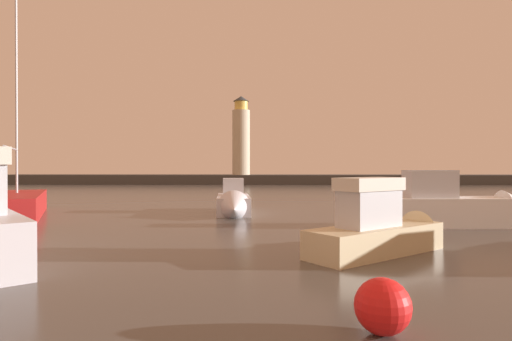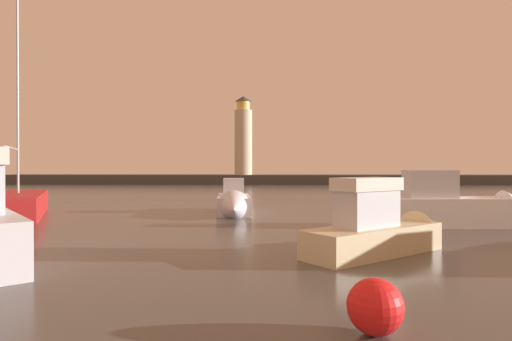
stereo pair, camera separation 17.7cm
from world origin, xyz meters
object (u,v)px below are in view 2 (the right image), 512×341
object	(u,v)px
motorboat_1	(460,208)
lighthouse	(243,138)
motorboat_0	(234,203)
mooring_buoy	(375,307)
motorboat_3	(386,229)
sailboat_moored	(16,204)

from	to	relation	value
motorboat_1	lighthouse	bearing A→B (deg)	105.18
motorboat_0	motorboat_1	size ratio (longest dim) A/B	0.84
motorboat_1	mooring_buoy	bearing A→B (deg)	-119.04
lighthouse	mooring_buoy	size ratio (longest dim) A/B	13.93
motorboat_1	motorboat_3	world-z (taller)	motorboat_1
motorboat_1	sailboat_moored	size ratio (longest dim) A/B	0.51
lighthouse	motorboat_1	distance (m)	49.46
motorboat_3	mooring_buoy	xyz separation A→B (m)	(-1.98, -6.55, -0.28)
motorboat_0	mooring_buoy	distance (m)	17.12
motorboat_0	motorboat_3	xyz separation A→B (m)	(5.68, -10.17, 0.10)
motorboat_0	motorboat_1	distance (m)	11.44
motorboat_3	motorboat_1	bearing A→B (deg)	50.08
motorboat_0	mooring_buoy	bearing A→B (deg)	-77.51
motorboat_1	motorboat_0	bearing A→B (deg)	158.05
motorboat_1	sailboat_moored	bearing A→B (deg)	172.40
motorboat_0	sailboat_moored	xyz separation A→B (m)	(-11.66, -1.30, 0.04)
motorboat_0	sailboat_moored	bearing A→B (deg)	-173.63
lighthouse	motorboat_0	size ratio (longest dim) A/B	1.98
lighthouse	motorboat_0	xyz separation A→B (m)	(2.23, -43.04, -6.77)
motorboat_0	motorboat_3	bearing A→B (deg)	-60.81
lighthouse	sailboat_moored	world-z (taller)	sailboat_moored
lighthouse	motorboat_3	xyz separation A→B (m)	(7.91, -53.20, -6.67)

